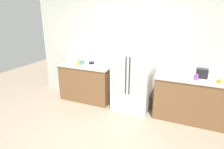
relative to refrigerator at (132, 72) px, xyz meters
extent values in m
plane|color=gray|center=(-0.13, -1.37, -0.90)|extent=(10.44, 10.44, 0.00)
cube|color=silver|center=(-0.13, 0.38, 0.54)|extent=(5.22, 0.10, 2.90)
cube|color=brown|center=(-1.21, 0.03, -0.46)|extent=(1.30, 0.58, 0.89)
cube|color=silver|center=(-1.21, 0.03, 0.00)|extent=(1.33, 0.61, 0.04)
cube|color=brown|center=(1.33, 0.03, -0.46)|extent=(1.55, 0.58, 0.89)
cube|color=silver|center=(1.33, 0.03, 0.00)|extent=(1.58, 0.61, 0.04)
cube|color=white|center=(0.00, 0.00, 0.00)|extent=(0.82, 0.62, 1.81)
cylinder|color=#262628|center=(-0.04, -0.32, 0.00)|extent=(0.02, 0.02, 0.81)
cylinder|color=#262628|center=(0.04, -0.32, 0.00)|extent=(0.02, 0.02, 0.81)
cube|color=black|center=(1.40, 0.06, 0.12)|extent=(0.21, 0.15, 0.19)
cylinder|color=white|center=(1.02, -0.01, 0.11)|extent=(0.27, 0.27, 0.18)
sphere|color=white|center=(1.02, -0.01, 0.20)|extent=(0.25, 0.25, 0.25)
cylinder|color=white|center=(-1.68, -0.06, 0.11)|extent=(0.06, 0.06, 0.18)
cylinder|color=white|center=(-1.68, -0.06, 0.24)|extent=(0.02, 0.02, 0.06)
cylinder|color=#333338|center=(-1.68, -0.06, 0.27)|extent=(0.03, 0.03, 0.02)
cylinder|color=teal|center=(-1.31, -0.03, 0.08)|extent=(0.07, 0.07, 0.11)
cylinder|color=purple|center=(1.30, -0.10, 0.08)|extent=(0.08, 0.08, 0.11)
cylinder|color=orange|center=(1.68, -0.15, 0.06)|extent=(0.08, 0.08, 0.08)
cylinder|color=yellow|center=(-1.35, -0.12, 0.07)|extent=(0.08, 0.08, 0.10)
cylinder|color=black|center=(-1.12, 0.15, 0.05)|extent=(0.14, 0.14, 0.05)
cylinder|color=red|center=(-1.40, 0.10, 0.06)|extent=(0.18, 0.18, 0.07)
camera|label=1|loc=(1.19, -3.88, 1.24)|focal=30.42mm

